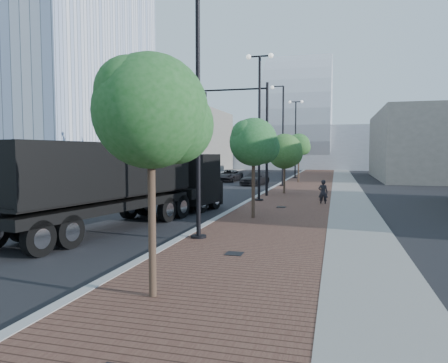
% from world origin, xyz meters
% --- Properties ---
extents(sidewalk, '(7.00, 140.00, 0.12)m').
position_xyz_m(sidewalk, '(3.50, 40.00, 0.06)').
color(sidewalk, '#4C2D23').
rests_on(sidewalk, ground).
extents(concrete_strip, '(2.40, 140.00, 0.13)m').
position_xyz_m(concrete_strip, '(6.20, 40.00, 0.07)').
color(concrete_strip, slate).
rests_on(concrete_strip, ground).
extents(curb, '(0.30, 140.00, 0.14)m').
position_xyz_m(curb, '(0.00, 40.00, 0.07)').
color(curb, gray).
rests_on(curb, ground).
extents(west_sidewalk, '(4.00, 140.00, 0.12)m').
position_xyz_m(west_sidewalk, '(-13.00, 40.00, 0.06)').
color(west_sidewalk, slate).
rests_on(west_sidewalk, ground).
extents(dump_truck, '(4.95, 13.69, 3.52)m').
position_xyz_m(dump_truck, '(-3.05, 14.14, 1.48)').
color(dump_truck, black).
rests_on(dump_truck, ground).
extents(white_sedan, '(2.11, 4.41, 1.39)m').
position_xyz_m(white_sedan, '(-5.35, 24.06, 0.70)').
color(white_sedan, silver).
rests_on(white_sedan, ground).
extents(dark_car_mid, '(2.53, 4.83, 1.30)m').
position_xyz_m(dark_car_mid, '(-6.01, 39.79, 0.65)').
color(dark_car_mid, black).
rests_on(dark_car_mid, ground).
extents(dark_car_far, '(2.62, 4.70, 1.29)m').
position_xyz_m(dark_car_far, '(-2.28, 35.75, 0.64)').
color(dark_car_far, black).
rests_on(dark_car_far, ground).
extents(pedestrian, '(0.60, 0.43, 1.54)m').
position_xyz_m(pedestrian, '(4.58, 21.37, 0.77)').
color(pedestrian, black).
rests_on(pedestrian, ground).
extents(streetlight_1, '(1.44, 0.56, 9.21)m').
position_xyz_m(streetlight_1, '(0.49, 10.00, 4.34)').
color(streetlight_1, black).
rests_on(streetlight_1, ground).
extents(streetlight_2, '(1.72, 0.56, 9.28)m').
position_xyz_m(streetlight_2, '(0.60, 22.00, 4.82)').
color(streetlight_2, black).
rests_on(streetlight_2, ground).
extents(streetlight_3, '(1.44, 0.56, 9.21)m').
position_xyz_m(streetlight_3, '(0.49, 34.00, 4.34)').
color(streetlight_3, black).
rests_on(streetlight_3, ground).
extents(streetlight_4, '(1.72, 0.56, 9.28)m').
position_xyz_m(streetlight_4, '(0.60, 46.00, 4.82)').
color(streetlight_4, black).
rests_on(streetlight_4, ground).
extents(traffic_mast, '(5.09, 0.20, 8.00)m').
position_xyz_m(traffic_mast, '(-0.30, 25.00, 4.98)').
color(traffic_mast, black).
rests_on(traffic_mast, ground).
extents(tree_0, '(2.42, 2.37, 5.18)m').
position_xyz_m(tree_0, '(1.65, 4.02, 3.98)').
color(tree_0, '#382619').
rests_on(tree_0, ground).
extents(tree_1, '(2.29, 2.22, 4.75)m').
position_xyz_m(tree_1, '(1.65, 15.02, 3.62)').
color(tree_1, '#382619').
rests_on(tree_1, ground).
extents(tree_2, '(2.61, 2.60, 4.54)m').
position_xyz_m(tree_2, '(1.65, 27.02, 3.23)').
color(tree_2, '#382619').
rests_on(tree_2, ground).
extents(tree_3, '(2.33, 2.27, 5.08)m').
position_xyz_m(tree_3, '(1.65, 39.02, 3.93)').
color(tree_3, '#382619').
rests_on(tree_3, ground).
extents(tower_podium, '(19.00, 19.00, 3.00)m').
position_xyz_m(tower_podium, '(-24.00, 32.00, 1.50)').
color(tower_podium, '#65615B').
rests_on(tower_podium, ground).
extents(convention_center, '(50.00, 30.00, 50.00)m').
position_xyz_m(convention_center, '(-2.00, 85.00, 6.00)').
color(convention_center, '#A6A9B0').
rests_on(convention_center, ground).
extents(commercial_block_nw, '(14.00, 20.00, 10.00)m').
position_xyz_m(commercial_block_nw, '(-20.00, 60.00, 5.00)').
color(commercial_block_nw, slate).
rests_on(commercial_block_nw, ground).
extents(commercial_block_ne, '(12.00, 22.00, 8.00)m').
position_xyz_m(commercial_block_ne, '(16.00, 50.00, 4.00)').
color(commercial_block_ne, '#5E5B54').
rests_on(commercial_block_ne, ground).
extents(utility_cover_1, '(0.50, 0.50, 0.02)m').
position_xyz_m(utility_cover_1, '(2.40, 8.00, 0.13)').
color(utility_cover_1, black).
rests_on(utility_cover_1, sidewalk).
extents(utility_cover_2, '(0.50, 0.50, 0.02)m').
position_xyz_m(utility_cover_2, '(2.40, 19.00, 0.13)').
color(utility_cover_2, black).
rests_on(utility_cover_2, sidewalk).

